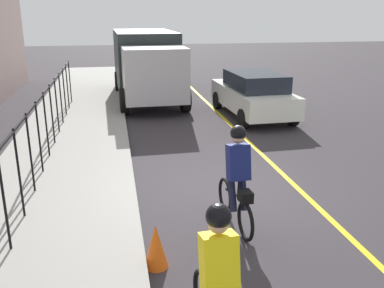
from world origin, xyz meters
name	(u,v)px	position (x,y,z in m)	size (l,w,h in m)	color
ground_plane	(224,192)	(0.00, 0.00, 0.00)	(80.00, 80.00, 0.00)	#332E33
lane_line_centre	(296,187)	(0.00, -1.60, 0.00)	(36.00, 0.12, 0.01)	yellow
sidewalk	(53,202)	(0.00, 3.40, 0.07)	(40.00, 3.20, 0.15)	gray
iron_fence	(33,131)	(1.00, 3.80, 1.24)	(16.48, 0.04, 1.60)	black
cyclist_lead	(237,178)	(-1.45, 0.16, 0.91)	(1.71, 0.38, 1.83)	black
cyclist_follow	(218,287)	(-4.23, 1.19, 0.91)	(1.71, 0.38, 1.83)	black
patrol_sedan	(253,94)	(6.16, -2.66, 0.82)	(4.46, 2.05, 1.58)	white
box_truck_background	(147,63)	(9.84, 0.74, 1.55)	(6.77, 2.68, 2.78)	#272E2E
traffic_cone_near	(156,246)	(-2.39, 1.65, 0.34)	(0.36, 0.36, 0.68)	orange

